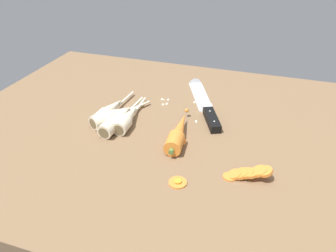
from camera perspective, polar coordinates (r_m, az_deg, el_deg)
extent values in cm
cube|color=brown|center=(89.83, 0.40, -1.25)|extent=(120.00, 90.00, 4.00)
cube|color=silver|center=(105.21, 5.69, 5.32)|extent=(12.16, 20.06, 0.50)
cone|color=silver|center=(115.12, 4.64, 7.82)|extent=(4.84, 4.35, 3.96)
cube|color=silver|center=(96.18, 6.83, 3.09)|extent=(3.50, 3.02, 2.20)
cube|color=black|center=(90.71, 7.66, 1.11)|extent=(7.03, 11.19, 2.20)
sphere|color=silver|center=(92.51, 7.34, 2.58)|extent=(0.50, 0.50, 0.50)
sphere|color=silver|center=(87.83, 8.11, 0.78)|extent=(0.50, 0.50, 0.50)
cylinder|color=orange|center=(78.78, 1.14, -2.99)|extent=(4.68, 6.15, 4.20)
cone|color=orange|center=(84.47, 2.13, -0.34)|extent=(5.18, 14.23, 3.99)
sphere|color=orange|center=(92.50, 3.29, 2.73)|extent=(1.20, 1.20, 1.20)
cylinder|color=#5B7F3D|center=(76.00, 0.58, -4.47)|extent=(1.28, 1.10, 1.20)
cylinder|color=beige|center=(89.71, -11.77, 0.97)|extent=(5.70, 6.01, 4.00)
cone|color=beige|center=(92.82, -8.47, 2.45)|extent=(7.18, 9.17, 3.80)
cylinder|color=beige|center=(96.78, -5.30, 3.38)|extent=(4.73, 8.37, 0.70)
cylinder|color=brown|center=(88.69, -13.00, 0.41)|extent=(2.63, 1.54, 2.80)
cylinder|color=beige|center=(86.54, -8.04, 0.12)|extent=(4.14, 4.86, 4.00)
cone|color=beige|center=(91.69, -6.42, 2.22)|extent=(4.05, 8.55, 3.80)
cylinder|color=beige|center=(97.58, -4.92, 3.66)|extent=(0.97, 9.14, 0.70)
cylinder|color=brown|center=(84.74, -8.67, -0.69)|extent=(2.81, 0.38, 2.80)
cylinder|color=beige|center=(90.81, -11.54, 1.41)|extent=(4.30, 5.24, 4.00)
cone|color=beige|center=(95.88, -9.39, 3.39)|extent=(4.33, 9.11, 3.80)
cylinder|color=beige|center=(101.70, -7.37, 4.75)|extent=(1.28, 9.65, 0.70)
cylinder|color=brown|center=(89.05, -12.37, 0.64)|extent=(2.81, 0.47, 2.80)
cylinder|color=beige|center=(86.09, -10.30, -0.29)|extent=(4.32, 5.55, 4.00)
cone|color=beige|center=(91.45, -7.97, 2.01)|extent=(4.38, 9.66, 3.80)
cylinder|color=beige|center=(97.64, -5.82, 3.63)|extent=(1.34, 10.23, 0.70)
cylinder|color=brown|center=(84.24, -11.20, -1.19)|extent=(2.81, 0.47, 2.80)
cylinder|color=orange|center=(73.18, 10.75, -8.58)|extent=(3.02, 3.02, 0.70)
cylinder|color=orange|center=(73.40, 11.58, -8.29)|extent=(3.18, 3.10, 2.16)
cylinder|color=orange|center=(73.38, 12.49, -8.19)|extent=(3.26, 3.18, 1.66)
cylinder|color=orange|center=(73.38, 12.82, -7.99)|extent=(3.04, 2.95, 1.88)
cylinder|color=orange|center=(73.18, 13.63, -8.00)|extent=(3.18, 3.09, 2.10)
cylinder|color=orange|center=(72.95, 14.32, -8.01)|extent=(3.05, 2.96, 1.61)
cylinder|color=orange|center=(73.19, 15.29, -7.77)|extent=(3.05, 2.96, 1.58)
cylinder|color=orange|center=(73.29, 15.74, -7.54)|extent=(3.27, 3.19, 2.02)
cylinder|color=orange|center=(73.04, 16.62, -7.62)|extent=(3.32, 3.24, 2.09)
cylinder|color=orange|center=(70.54, 1.72, -9.73)|extent=(3.91, 3.91, 0.70)
cylinder|color=#FF9E2B|center=(70.36, 1.73, -9.57)|extent=(1.64, 1.64, 0.16)
cylinder|color=orange|center=(82.63, 1.98, -2.61)|extent=(3.63, 3.63, 0.70)
cylinder|color=#FF9E2B|center=(82.48, 1.98, -2.46)|extent=(1.53, 1.53, 0.16)
sphere|color=silver|center=(99.48, -0.87, 3.93)|extent=(0.83, 0.83, 0.83)
sphere|color=silver|center=(101.11, 4.66, 4.32)|extent=(0.86, 0.86, 0.86)
sphere|color=silver|center=(99.82, -0.20, 4.05)|extent=(0.89, 0.89, 0.89)
sphere|color=silver|center=(102.38, -0.71, 4.67)|extent=(0.46, 0.46, 0.46)
sphere|color=silver|center=(91.24, 2.74, 0.95)|extent=(0.47, 0.47, 0.47)
sphere|color=silver|center=(91.32, 4.97, 0.98)|extent=(0.74, 0.74, 0.74)
sphere|color=silver|center=(91.01, 5.03, 0.80)|extent=(0.58, 0.58, 0.58)
sphere|color=silver|center=(102.28, 0.03, 4.77)|extent=(0.84, 0.84, 0.84)
sphere|color=silver|center=(102.59, -1.03, 4.85)|extent=(0.85, 0.85, 0.85)
sphere|color=silver|center=(96.66, 6.16, 2.69)|extent=(0.43, 0.43, 0.43)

